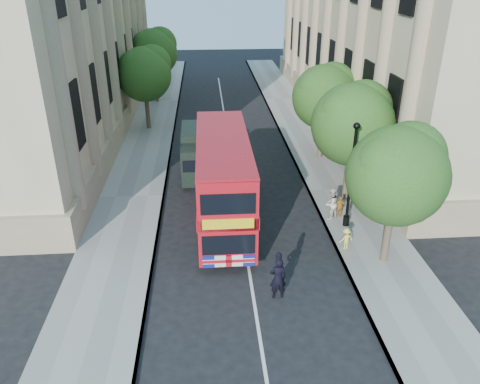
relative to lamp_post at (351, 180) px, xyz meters
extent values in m
plane|color=black|center=(-5.00, -6.00, -2.51)|extent=(120.00, 120.00, 0.00)
cube|color=gray|center=(0.75, 4.00, -2.45)|extent=(3.50, 80.00, 0.12)
cube|color=gray|center=(-10.75, 4.00, -2.45)|extent=(3.50, 80.00, 0.12)
cube|color=tan|center=(8.80, 18.00, 6.49)|extent=(12.00, 38.00, 18.00)
cube|color=tan|center=(-18.80, 18.00, 6.49)|extent=(12.00, 38.00, 18.00)
cylinder|color=#473828|center=(0.80, -3.00, -1.08)|extent=(0.32, 0.32, 2.86)
sphere|color=#28521B|center=(0.80, -3.00, 1.52)|extent=(4.00, 4.00, 4.00)
sphere|color=#28521B|center=(1.40, -2.60, 2.17)|extent=(2.80, 2.80, 2.80)
sphere|color=#28521B|center=(0.30, -3.30, 2.04)|extent=(2.60, 2.60, 2.60)
cylinder|color=#473828|center=(0.80, 3.00, -1.01)|extent=(0.32, 0.32, 2.99)
sphere|color=#28521B|center=(0.80, 3.00, 1.71)|extent=(4.20, 4.20, 4.20)
sphere|color=#28521B|center=(1.40, 3.40, 2.39)|extent=(2.94, 2.94, 2.94)
sphere|color=#28521B|center=(0.30, 2.70, 2.25)|extent=(2.73, 2.73, 2.73)
cylinder|color=#473828|center=(0.80, 9.00, -1.06)|extent=(0.32, 0.32, 2.90)
sphere|color=#28521B|center=(0.80, 9.00, 1.58)|extent=(4.00, 4.00, 4.00)
sphere|color=#28521B|center=(1.40, 9.40, 2.24)|extent=(2.80, 2.80, 2.80)
sphere|color=#28521B|center=(0.30, 8.70, 2.11)|extent=(2.60, 2.60, 2.60)
cylinder|color=#473828|center=(-11.00, 16.00, -1.01)|extent=(0.32, 0.32, 2.99)
sphere|color=#28521B|center=(-11.00, 16.00, 1.71)|extent=(4.00, 4.00, 4.00)
sphere|color=#28521B|center=(-10.40, 16.40, 2.39)|extent=(2.80, 2.80, 2.80)
sphere|color=#28521B|center=(-11.50, 15.70, 2.25)|extent=(2.60, 2.60, 2.60)
cylinder|color=#473828|center=(-11.00, 24.00, -0.93)|extent=(0.32, 0.32, 3.17)
sphere|color=#28521B|center=(-11.00, 24.00, 1.95)|extent=(4.20, 4.20, 4.20)
sphere|color=#28521B|center=(-10.40, 24.40, 2.67)|extent=(2.94, 2.94, 2.94)
sphere|color=#28521B|center=(-11.50, 23.70, 2.53)|extent=(2.73, 2.73, 2.73)
cylinder|color=black|center=(0.00, 0.00, -2.14)|extent=(0.30, 0.30, 0.50)
cylinder|color=black|center=(0.00, 0.00, 0.11)|extent=(0.14, 0.14, 5.00)
sphere|color=black|center=(0.00, 0.00, 2.61)|extent=(0.32, 0.32, 0.32)
cube|color=#AF0C15|center=(-5.85, 1.06, -0.19)|extent=(2.41, 9.10, 3.78)
cube|color=black|center=(-5.85, 1.06, -1.03)|extent=(2.47, 8.53, 0.86)
cube|color=black|center=(-5.85, 1.06, 0.79)|extent=(2.47, 8.53, 0.86)
cube|color=yellow|center=(-5.86, -3.49, -0.07)|extent=(2.01, 0.08, 0.43)
cylinder|color=black|center=(-6.94, -2.15, -2.03)|extent=(0.27, 0.96, 0.96)
cylinder|color=black|center=(-4.77, -2.15, -2.03)|extent=(0.27, 0.96, 0.96)
cylinder|color=black|center=(-6.93, 4.08, -2.03)|extent=(0.27, 0.96, 0.96)
cylinder|color=black|center=(-4.76, 4.08, -2.03)|extent=(0.27, 0.96, 0.96)
cube|color=black|center=(-7.04, 5.30, -1.16)|extent=(2.01, 1.81, 2.10)
cube|color=black|center=(-7.04, 4.46, -0.91)|extent=(1.80, 0.11, 0.70)
cube|color=black|center=(-7.06, 7.50, -0.96)|extent=(2.02, 3.21, 2.50)
cube|color=black|center=(-7.05, 6.90, -2.16)|extent=(1.83, 4.81, 0.25)
cylinder|color=black|center=(-7.94, 5.20, -2.11)|extent=(0.23, 0.80, 0.80)
cylinder|color=black|center=(-6.14, 5.21, -2.11)|extent=(0.23, 0.80, 0.80)
cylinder|color=black|center=(-7.96, 8.49, -2.11)|extent=(0.23, 0.80, 0.80)
cylinder|color=black|center=(-6.17, 8.51, -2.11)|extent=(0.23, 0.80, 0.80)
imported|color=black|center=(-4.09, -5.00, -1.64)|extent=(0.66, 0.45, 1.75)
imported|color=silver|center=(-0.60, 0.75, -1.58)|extent=(1.00, 0.97, 1.62)
imported|color=orange|center=(-0.09, 0.88, -1.83)|extent=(0.68, 0.35, 1.11)
imported|color=#EDE350|center=(-0.60, -2.01, -1.89)|extent=(0.72, 0.54, 1.00)
camera|label=1|loc=(-6.60, -19.22, 8.94)|focal=35.00mm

